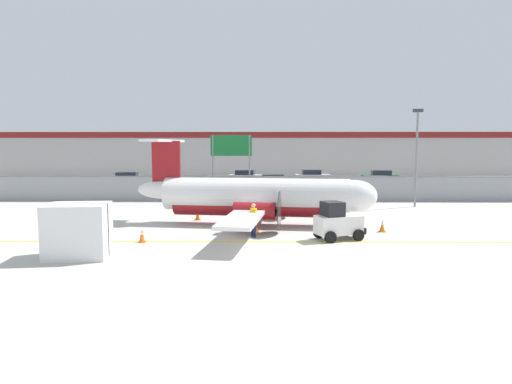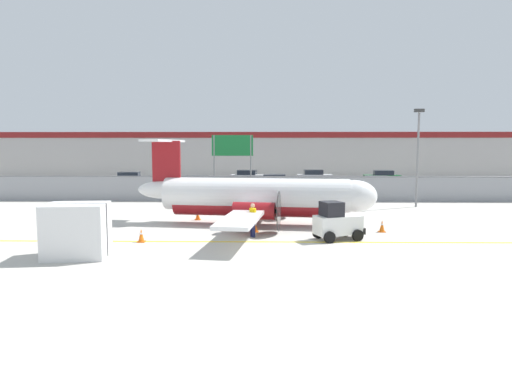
% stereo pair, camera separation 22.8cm
% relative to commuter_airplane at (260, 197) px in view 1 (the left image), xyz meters
% --- Properties ---
extents(ground_plane, '(140.00, 140.00, 0.01)m').
position_rel_commuter_airplane_xyz_m(ground_plane, '(-0.04, -4.81, -1.60)').
color(ground_plane, '#BCB7AD').
extents(perimeter_fence, '(98.00, 0.10, 2.10)m').
position_rel_commuter_airplane_xyz_m(perimeter_fence, '(-0.04, 11.19, -0.49)').
color(perimeter_fence, gray).
rests_on(perimeter_fence, ground).
extents(parking_lot_strip, '(98.00, 17.00, 0.12)m').
position_rel_commuter_airplane_xyz_m(parking_lot_strip, '(-0.04, 22.69, -1.54)').
color(parking_lot_strip, '#38383A').
rests_on(parking_lot_strip, ground).
extents(background_building, '(91.00, 8.10, 6.50)m').
position_rel_commuter_airplane_xyz_m(background_building, '(-0.04, 41.18, 1.66)').
color(background_building, '#BCB7B2').
rests_on(background_building, ground).
extents(commuter_airplane, '(14.04, 16.07, 4.92)m').
position_rel_commuter_airplane_xyz_m(commuter_airplane, '(0.00, 0.00, 0.00)').
color(commuter_airplane, white).
rests_on(commuter_airplane, ground).
extents(baggage_tug, '(2.56, 1.99, 1.88)m').
position_rel_commuter_airplane_xyz_m(baggage_tug, '(3.78, -4.24, -0.75)').
color(baggage_tug, silver).
rests_on(baggage_tug, ground).
extents(ground_crew_worker, '(0.45, 0.53, 1.70)m').
position_rel_commuter_airplane_xyz_m(ground_crew_worker, '(-0.32, -3.63, -0.65)').
color(ground_crew_worker, '#191E4C').
rests_on(ground_crew_worker, ground).
extents(cargo_container, '(2.62, 2.27, 2.20)m').
position_rel_commuter_airplane_xyz_m(cargo_container, '(-7.44, -7.84, -0.50)').
color(cargo_container, silver).
rests_on(cargo_container, ground).
extents(traffic_cone_near_left, '(0.36, 0.36, 0.64)m').
position_rel_commuter_airplane_xyz_m(traffic_cone_near_left, '(-5.58, -4.95, -1.29)').
color(traffic_cone_near_left, orange).
rests_on(traffic_cone_near_left, ground).
extents(traffic_cone_near_right, '(0.36, 0.36, 0.64)m').
position_rel_commuter_airplane_xyz_m(traffic_cone_near_right, '(6.50, -2.18, -1.29)').
color(traffic_cone_near_right, orange).
rests_on(traffic_cone_near_right, ground).
extents(traffic_cone_far_left, '(0.36, 0.36, 0.64)m').
position_rel_commuter_airplane_xyz_m(traffic_cone_far_left, '(-0.23, -2.32, -1.29)').
color(traffic_cone_far_left, orange).
rests_on(traffic_cone_far_left, ground).
extents(traffic_cone_far_right, '(0.36, 0.36, 0.64)m').
position_rel_commuter_airplane_xyz_m(traffic_cone_far_right, '(-3.87, 1.69, -1.29)').
color(traffic_cone_far_right, orange).
rests_on(traffic_cone_far_right, ground).
extents(parked_car_0, '(4.31, 2.25, 1.58)m').
position_rel_commuter_airplane_xyz_m(parked_car_0, '(-14.86, 23.99, -0.71)').
color(parked_car_0, gray).
rests_on(parked_car_0, parking_lot_strip).
extents(parked_car_1, '(4.38, 2.40, 1.58)m').
position_rel_commuter_airplane_xyz_m(parked_car_1, '(-9.92, 20.95, -0.71)').
color(parked_car_1, navy).
rests_on(parked_car_1, parking_lot_strip).
extents(parked_car_2, '(4.27, 2.14, 1.58)m').
position_rel_commuter_airplane_xyz_m(parked_car_2, '(-6.17, 17.38, -0.71)').
color(parked_car_2, slate).
rests_on(parked_car_2, parking_lot_strip).
extents(parked_car_3, '(4.37, 2.38, 1.58)m').
position_rel_commuter_airplane_xyz_m(parked_car_3, '(-1.71, 28.26, -0.71)').
color(parked_car_3, silver).
rests_on(parked_car_3, parking_lot_strip).
extents(parked_car_4, '(4.23, 2.07, 1.58)m').
position_rel_commuter_airplane_xyz_m(parked_car_4, '(1.15, 20.07, -0.71)').
color(parked_car_4, black).
rests_on(parked_car_4, parking_lot_strip).
extents(parked_car_5, '(4.23, 2.07, 1.58)m').
position_rel_commuter_airplane_xyz_m(parked_car_5, '(6.30, 29.06, -0.71)').
color(parked_car_5, silver).
rests_on(parked_car_5, parking_lot_strip).
extents(parked_car_6, '(4.37, 2.38, 1.58)m').
position_rel_commuter_airplane_xyz_m(parked_car_6, '(10.92, 17.46, -0.71)').
color(parked_car_6, red).
rests_on(parked_car_6, parking_lot_strip).
extents(parked_car_7, '(4.33, 2.29, 1.58)m').
position_rel_commuter_airplane_xyz_m(parked_car_7, '(14.25, 28.06, -0.71)').
color(parked_car_7, '#19662D').
rests_on(parked_car_7, parking_lot_strip).
extents(apron_light_pole, '(0.70, 0.30, 7.27)m').
position_rel_commuter_airplane_xyz_m(apron_light_pole, '(11.64, 7.99, 2.70)').
color(apron_light_pole, slate).
rests_on(apron_light_pole, ground).
extents(highway_sign, '(3.60, 0.14, 5.50)m').
position_rel_commuter_airplane_xyz_m(highway_sign, '(-2.53, 13.67, 2.54)').
color(highway_sign, slate).
rests_on(highway_sign, ground).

